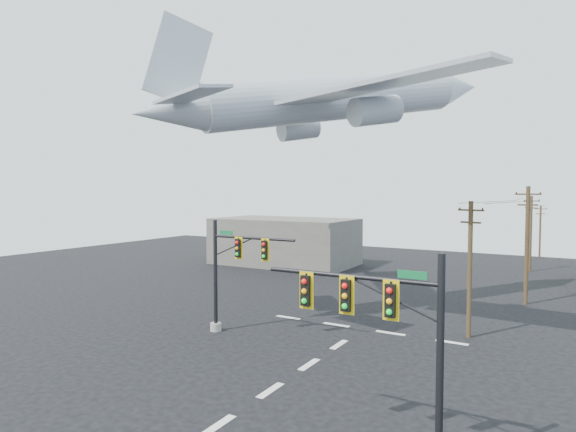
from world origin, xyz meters
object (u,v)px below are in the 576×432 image
Objects in this scene: utility_pole_b at (527,243)px; utility_pole_d at (540,230)px; airliner at (334,99)px; utility_pole_a at (470,267)px; utility_pole_c at (531,232)px; signal_mast_near at (391,342)px; signal_mast_far at (230,274)px.

utility_pole_d is at bearing 90.21° from utility_pole_b.
utility_pole_a is at bearing -62.91° from airliner.
utility_pole_c is at bearing -88.19° from utility_pole_d.
utility_pole_b reaches higher than utility_pole_a.
signal_mast_near is 0.99× the size of utility_pole_d.
utility_pole_d is (2.05, 44.85, -0.71)m from utility_pole_a.
utility_pole_a is at bearing -75.13° from utility_pole_c.
signal_mast_far is at bearing -103.59° from utility_pole_d.
signal_mast_far reaches higher than signal_mast_near.
utility_pole_b is 32.65m from utility_pole_d.
utility_pole_c is at bearing 108.20° from utility_pole_a.
signal_mast_near is at bearing -33.39° from signal_mast_far.
utility_pole_d is 0.27× the size of airliner.
utility_pole_a is 12.50m from utility_pole_b.
utility_pole_b reaches higher than signal_mast_near.
airliner reaches higher than utility_pole_c.
airliner reaches higher than utility_pole_a.
utility_pole_a is (-0.14, 16.46, 0.44)m from signal_mast_near.
signal_mast_near is 0.75× the size of utility_pole_b.
utility_pole_c is (1.51, 47.61, 0.49)m from signal_mast_near.
signal_mast_far is 0.85× the size of utility_pole_a.
signal_mast_far is (-14.07, 9.27, -0.18)m from signal_mast_near.
utility_pole_c is (15.58, 38.34, 0.68)m from signal_mast_far.
utility_pole_a reaches higher than signal_mast_near.
signal_mast_near is at bearing -95.30° from utility_pole_b.
signal_mast_near is at bearing -88.30° from utility_pole_d.
utility_pole_b is (2.50, 12.23, 0.55)m from utility_pole_a.
utility_pole_b is (16.44, 19.42, 1.18)m from signal_mast_far.
airliner reaches higher than utility_pole_b.
signal_mast_far is at bearing -131.50° from utility_pole_a.
utility_pole_b reaches higher than utility_pole_c.
utility_pole_a is 15.61m from airliner.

